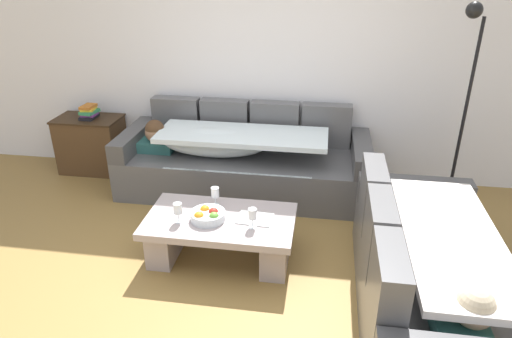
% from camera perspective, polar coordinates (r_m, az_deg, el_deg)
% --- Properties ---
extents(ground_plane, '(14.00, 14.00, 0.00)m').
position_cam_1_polar(ground_plane, '(3.61, -4.17, -14.62)').
color(ground_plane, olive).
extents(back_wall, '(9.00, 0.10, 2.70)m').
position_cam_1_polar(back_wall, '(4.98, 0.91, 14.11)').
color(back_wall, white).
rests_on(back_wall, ground_plane).
extents(couch_along_wall, '(2.56, 0.92, 0.88)m').
position_cam_1_polar(couch_along_wall, '(4.82, -2.01, 0.94)').
color(couch_along_wall, '#565556').
rests_on(couch_along_wall, ground_plane).
extents(couch_near_window, '(0.92, 2.00, 0.88)m').
position_cam_1_polar(couch_near_window, '(3.37, 20.68, -12.56)').
color(couch_near_window, '#565556').
rests_on(couch_near_window, ground_plane).
extents(coffee_table, '(1.20, 0.68, 0.38)m').
position_cam_1_polar(coffee_table, '(3.80, -4.42, -7.89)').
color(coffee_table, '#A59795').
rests_on(coffee_table, ground_plane).
extents(fruit_bowl, '(0.28, 0.28, 0.10)m').
position_cam_1_polar(fruit_bowl, '(3.68, -6.00, -5.73)').
color(fruit_bowl, silver).
rests_on(fruit_bowl, coffee_table).
extents(wine_glass_near_left, '(0.07, 0.07, 0.17)m').
position_cam_1_polar(wine_glass_near_left, '(3.65, -9.70, -4.95)').
color(wine_glass_near_left, silver).
rests_on(wine_glass_near_left, coffee_table).
extents(wine_glass_near_right, '(0.07, 0.07, 0.17)m').
position_cam_1_polar(wine_glass_near_right, '(3.53, -0.44, -5.69)').
color(wine_glass_near_right, silver).
rests_on(wine_glass_near_right, coffee_table).
extents(wine_glass_far_back, '(0.07, 0.07, 0.17)m').
position_cam_1_polar(wine_glass_far_back, '(3.85, -5.10, -2.99)').
color(wine_glass_far_back, silver).
rests_on(wine_glass_far_back, coffee_table).
extents(open_magazine, '(0.29, 0.23, 0.01)m').
position_cam_1_polar(open_magazine, '(3.69, -0.15, -6.17)').
color(open_magazine, white).
rests_on(open_magazine, coffee_table).
extents(side_cabinet, '(0.72, 0.44, 0.64)m').
position_cam_1_polar(side_cabinet, '(5.61, -19.74, 2.90)').
color(side_cabinet, '#4A321C').
rests_on(side_cabinet, ground_plane).
extents(book_stack_on_cabinet, '(0.18, 0.22, 0.15)m').
position_cam_1_polar(book_stack_on_cabinet, '(5.47, -20.03, 6.65)').
color(book_stack_on_cabinet, black).
rests_on(book_stack_on_cabinet, side_cabinet).
extents(floor_lamp, '(0.33, 0.31, 1.95)m').
position_cam_1_polar(floor_lamp, '(4.65, 24.37, 8.12)').
color(floor_lamp, black).
rests_on(floor_lamp, ground_plane).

